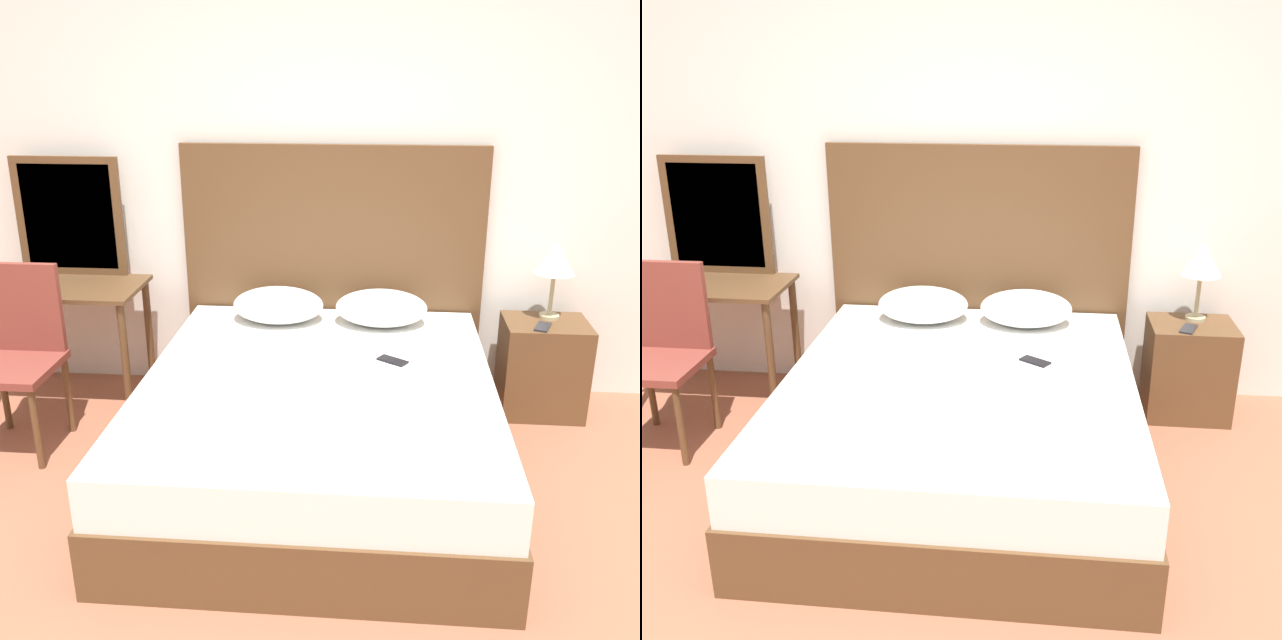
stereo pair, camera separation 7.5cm
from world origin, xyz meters
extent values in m
cube|color=white|center=(0.00, 2.36, 1.35)|extent=(10.00, 0.06, 2.70)
cube|color=brown|center=(-0.01, 1.28, 0.15)|extent=(1.68, 1.96, 0.30)
cube|color=white|center=(-0.01, 1.28, 0.42)|extent=(1.65, 1.93, 0.23)
cube|color=brown|center=(-0.01, 2.29, 0.75)|extent=(1.77, 0.05, 1.49)
ellipsoid|color=white|center=(-0.31, 2.02, 0.62)|extent=(0.52, 0.39, 0.19)
ellipsoid|color=white|center=(0.28, 2.02, 0.62)|extent=(0.52, 0.39, 0.19)
cube|color=black|center=(0.34, 1.49, 0.53)|extent=(0.16, 0.14, 0.01)
cube|color=brown|center=(1.21, 2.06, 0.28)|extent=(0.47, 0.37, 0.55)
cylinder|color=tan|center=(1.24, 2.13, 0.56)|extent=(0.11, 0.11, 0.02)
cylinder|color=tan|center=(1.24, 2.13, 0.70)|extent=(0.02, 0.02, 0.25)
cone|color=silver|center=(1.24, 2.13, 0.91)|extent=(0.22, 0.22, 0.18)
cube|color=#232328|center=(1.17, 1.96, 0.56)|extent=(0.12, 0.17, 0.01)
cube|color=brown|center=(-1.57, 1.98, 0.71)|extent=(0.93, 0.51, 0.02)
cylinder|color=brown|center=(-1.14, 1.76, 0.35)|extent=(0.04, 0.04, 0.70)
cylinder|color=brown|center=(-1.99, 2.19, 0.35)|extent=(0.04, 0.04, 0.70)
cylinder|color=brown|center=(-1.14, 2.19, 0.35)|extent=(0.04, 0.04, 0.70)
cube|color=brown|center=(-1.57, 2.21, 1.07)|extent=(0.64, 0.03, 0.70)
cube|color=#B2BCC6|center=(-1.57, 2.20, 1.07)|extent=(0.54, 0.01, 0.62)
cube|color=brown|center=(-1.60, 1.40, 0.46)|extent=(0.43, 0.44, 0.04)
cube|color=brown|center=(-1.60, 1.60, 0.72)|extent=(0.40, 0.04, 0.48)
cylinder|color=brown|center=(-1.41, 1.20, 0.22)|extent=(0.04, 0.04, 0.44)
cylinder|color=brown|center=(-1.78, 1.59, 0.22)|extent=(0.04, 0.04, 0.44)
cylinder|color=brown|center=(-1.41, 1.59, 0.22)|extent=(0.04, 0.04, 0.44)
camera|label=1|loc=(0.25, -1.79, 1.96)|focal=40.00mm
camera|label=2|loc=(0.33, -1.78, 1.96)|focal=40.00mm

